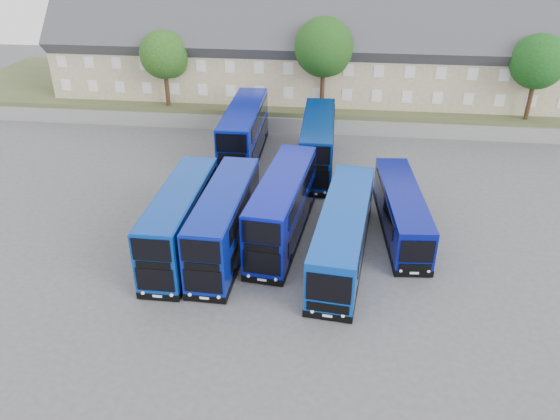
{
  "coord_description": "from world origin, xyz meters",
  "views": [
    {
      "loc": [
        4.23,
        -28.61,
        19.86
      ],
      "look_at": [
        0.38,
        3.35,
        2.2
      ],
      "focal_mm": 35.0,
      "sensor_mm": 36.0,
      "label": 1
    }
  ],
  "objects_px": {
    "tree_west": "(165,56)",
    "coach_east_a": "(343,234)",
    "dd_front_left": "(181,222)",
    "tree_mid": "(325,49)",
    "tree_east": "(539,64)",
    "dd_front_mid": "(225,223)"
  },
  "relations": [
    {
      "from": "dd_front_mid",
      "to": "tree_mid",
      "type": "relative_size",
      "value": 1.22
    },
    {
      "from": "dd_front_mid",
      "to": "tree_east",
      "type": "relative_size",
      "value": 1.37
    },
    {
      "from": "coach_east_a",
      "to": "tree_mid",
      "type": "relative_size",
      "value": 1.47
    },
    {
      "from": "dd_front_mid",
      "to": "coach_east_a",
      "type": "bearing_deg",
      "value": 3.61
    },
    {
      "from": "tree_west",
      "to": "tree_east",
      "type": "height_order",
      "value": "tree_east"
    },
    {
      "from": "tree_mid",
      "to": "tree_east",
      "type": "relative_size",
      "value": 1.12
    },
    {
      "from": "tree_mid",
      "to": "coach_east_a",
      "type": "bearing_deg",
      "value": -84.02
    },
    {
      "from": "tree_west",
      "to": "coach_east_a",
      "type": "bearing_deg",
      "value": -51.88
    },
    {
      "from": "coach_east_a",
      "to": "tree_east",
      "type": "height_order",
      "value": "tree_east"
    },
    {
      "from": "coach_east_a",
      "to": "tree_west",
      "type": "bearing_deg",
      "value": 133.96
    },
    {
      "from": "coach_east_a",
      "to": "tree_mid",
      "type": "xyz_separation_m",
      "value": [
        -2.53,
        24.11,
        6.29
      ]
    },
    {
      "from": "dd_front_left",
      "to": "tree_mid",
      "type": "xyz_separation_m",
      "value": [
        7.95,
        24.6,
        5.91
      ]
    },
    {
      "from": "tree_mid",
      "to": "tree_east",
      "type": "bearing_deg",
      "value": -1.43
    },
    {
      "from": "dd_front_left",
      "to": "coach_east_a",
      "type": "distance_m",
      "value": 10.49
    },
    {
      "from": "tree_mid",
      "to": "tree_east",
      "type": "height_order",
      "value": "tree_mid"
    },
    {
      "from": "dd_front_mid",
      "to": "tree_west",
      "type": "distance_m",
      "value": 26.73
    },
    {
      "from": "tree_east",
      "to": "tree_west",
      "type": "bearing_deg",
      "value": -180.0
    },
    {
      "from": "dd_front_left",
      "to": "tree_mid",
      "type": "bearing_deg",
      "value": 72.13
    },
    {
      "from": "dd_front_left",
      "to": "tree_west",
      "type": "bearing_deg",
      "value": 108.5
    },
    {
      "from": "dd_front_left",
      "to": "dd_front_mid",
      "type": "height_order",
      "value": "dd_front_mid"
    },
    {
      "from": "coach_east_a",
      "to": "tree_west",
      "type": "xyz_separation_m",
      "value": [
        -18.53,
        23.61,
        5.27
      ]
    },
    {
      "from": "tree_west",
      "to": "tree_east",
      "type": "distance_m",
      "value": 36.0
    }
  ]
}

